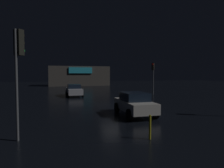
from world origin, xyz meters
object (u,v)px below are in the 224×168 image
at_px(traffic_signal_cross_left, 19,55).
at_px(car_near, 74,90).
at_px(traffic_signal_opposite, 153,72).
at_px(store_building, 79,76).
at_px(car_far, 135,103).

xyz_separation_m(traffic_signal_cross_left, car_near, (3.75, 15.72, -2.73)).
distance_m(traffic_signal_opposite, car_near, 10.67).
bearing_deg(traffic_signal_cross_left, store_building, 79.53).
relative_size(store_building, traffic_signal_cross_left, 3.16).
bearing_deg(car_near, store_building, 81.49).
bearing_deg(store_building, car_near, -98.51).
distance_m(car_near, car_far, 12.94).
distance_m(traffic_signal_opposite, car_far, 13.72).
xyz_separation_m(traffic_signal_cross_left, car_far, (6.47, 3.07, -2.70)).
bearing_deg(store_building, traffic_signal_opposite, -75.15).
bearing_deg(car_near, car_far, -77.87).
relative_size(traffic_signal_cross_left, car_near, 1.00).
height_order(traffic_signal_cross_left, car_far, traffic_signal_cross_left).
xyz_separation_m(traffic_signal_opposite, car_near, (-10.30, 1.45, -2.34)).
relative_size(store_building, traffic_signal_opposite, 3.37).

